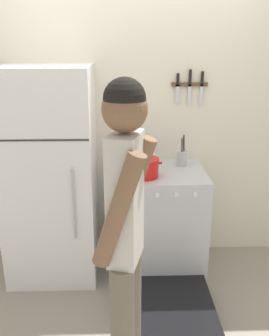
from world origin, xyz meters
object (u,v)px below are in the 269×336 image
refrigerator (50,176)px  dutch_oven_pot (144,168)px  stove_range (162,224)px  person (126,233)px  utensil_jar (182,157)px  tea_kettle (144,158)px

refrigerator → dutch_oven_pot: (0.77, -0.14, 0.11)m
stove_range → person: size_ratio=0.78×
utensil_jar → person: size_ratio=0.15×
dutch_oven_pot → person: size_ratio=0.15×
dutch_oven_pot → refrigerator: bearing=169.9°
dutch_oven_pot → utensil_jar: size_ratio=1.00×
utensil_jar → person: 1.46m
stove_range → tea_kettle: tea_kettle is taller
dutch_oven_pot → utensil_jar: utensil_jar is taller
tea_kettle → person: size_ratio=0.14×
person → stove_range: bearing=-0.4°
tea_kettle → person: 1.37m
stove_range → utensil_jar: 0.59m
dutch_oven_pot → tea_kettle: tea_kettle is taller
stove_range → dutch_oven_pot: bearing=-149.9°
refrigerator → person: 1.39m
stove_range → tea_kettle: size_ratio=5.55×
refrigerator → utensil_jar: size_ratio=6.36×
refrigerator → person: bearing=-63.8°
utensil_jar → person: person is taller
tea_kettle → stove_range: bearing=-49.1°
tea_kettle → person: bearing=-97.1°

